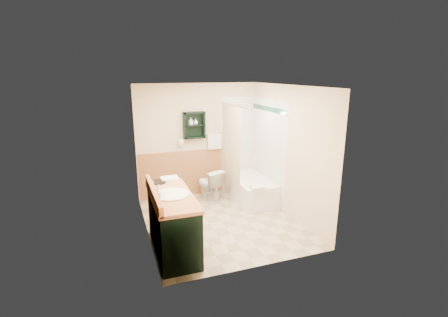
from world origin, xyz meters
TOP-DOWN VIEW (x-y plane):
  - floor at (0.00, 0.00)m, footprint 3.00×3.00m
  - back_wall at (0.00, 1.52)m, footprint 2.60×0.04m
  - left_wall at (-1.32, 0.00)m, footprint 0.04×3.00m
  - right_wall at (1.32, 0.00)m, footprint 0.04×3.00m
  - ceiling at (0.00, 0.00)m, footprint 2.60×3.00m
  - wainscot_left at (-1.29, 0.00)m, footprint 2.98×2.98m
  - wainscot_back at (0.00, 1.49)m, footprint 2.58×2.58m
  - mirror_frame at (-1.27, -0.55)m, footprint 1.30×1.30m
  - mirror_glass at (-1.27, -0.55)m, footprint 1.20×1.20m
  - tile_right at (1.28, 0.75)m, footprint 1.50×1.50m
  - tile_back at (1.03, 1.48)m, footprint 0.95×0.95m
  - tile_accent at (1.27, 0.75)m, footprint 1.50×1.50m
  - wall_shelf at (-0.10, 1.41)m, footprint 0.45×0.15m
  - hair_dryer at (-0.40, 1.43)m, footprint 0.10×0.24m
  - towel_bar at (0.35, 1.45)m, footprint 0.40×0.06m
  - curtain_rod at (0.53, 0.75)m, footprint 0.03×1.60m
  - shower_curtain at (0.53, 0.92)m, footprint 1.05×1.05m
  - vanity at (-0.99, -0.68)m, footprint 0.59×1.41m
  - bathtub at (0.93, 0.86)m, footprint 0.70×1.50m
  - toilet at (0.12, 1.08)m, footprint 0.56×0.76m
  - counter_towel at (-0.90, 0.02)m, footprint 0.28×0.22m
  - vanity_book at (-1.16, -0.06)m, footprint 0.18×0.04m
  - tub_towel at (0.78, 0.15)m, footprint 0.25×0.21m
  - soap_bottle_a at (-0.17, 1.40)m, footprint 0.11×0.16m
  - soap_bottle_b at (-0.06, 1.40)m, footprint 0.11×0.13m

SIDE VIEW (x-z plane):
  - floor at x=0.00m, z-range 0.00..0.00m
  - bathtub at x=0.93m, z-range 0.00..0.47m
  - toilet at x=0.12m, z-range 0.00..0.66m
  - vanity at x=-0.99m, z-range 0.00..0.89m
  - wainscot_left at x=-1.29m, z-range 0.00..1.00m
  - wainscot_back at x=0.00m, z-range 0.00..1.00m
  - tub_towel at x=0.78m, z-range 0.47..0.54m
  - counter_towel at x=-0.90m, z-range 0.89..0.93m
  - vanity_book at x=-1.16m, z-range 0.89..1.14m
  - tile_right at x=1.28m, z-range 0.00..2.10m
  - tile_back at x=1.03m, z-range 0.00..2.10m
  - shower_curtain at x=0.53m, z-range 0.30..2.00m
  - back_wall at x=0.00m, z-range 0.00..2.40m
  - left_wall at x=-1.32m, z-range 0.00..2.40m
  - right_wall at x=1.32m, z-range 0.00..2.40m
  - hair_dryer at x=-0.40m, z-range 1.11..1.29m
  - towel_bar at x=0.35m, z-range 1.15..1.55m
  - mirror_frame at x=-1.27m, z-range 1.00..2.00m
  - mirror_glass at x=-1.27m, z-range 1.05..1.95m
  - wall_shelf at x=-0.10m, z-range 1.27..1.83m
  - soap_bottle_a at x=-0.17m, z-range 1.56..1.63m
  - soap_bottle_b at x=-0.06m, z-range 1.56..1.65m
  - tile_accent at x=1.27m, z-range 1.85..1.95m
  - curtain_rod at x=0.53m, z-range 1.98..2.02m
  - ceiling at x=0.00m, z-range 2.40..2.44m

